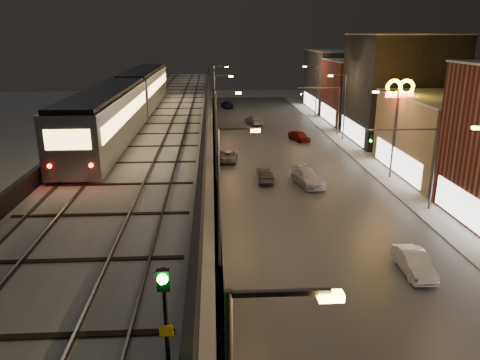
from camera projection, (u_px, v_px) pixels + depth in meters
name	position (u px, v px, depth m)	size (l,w,h in m)	color
road_surface	(291.00, 169.00, 51.10)	(17.00, 120.00, 0.06)	#46474D
sidewalk_right	(381.00, 167.00, 51.65)	(4.00, 120.00, 0.14)	#9FA1A8
under_viaduct_pavement	(167.00, 171.00, 50.35)	(11.00, 120.00, 0.06)	#9FA1A8
elevated_viaduct	(161.00, 125.00, 45.67)	(9.00, 100.00, 6.30)	black
viaduct_trackbed	(161.00, 117.00, 45.56)	(8.40, 100.00, 0.32)	#B2B7C1
viaduct_parapet_streetside	(206.00, 112.00, 45.69)	(0.30, 100.00, 1.10)	black
viaduct_parapet_far	(116.00, 113.00, 45.20)	(0.30, 100.00, 1.10)	black
building_c	(456.00, 136.00, 47.95)	(12.20, 15.20, 8.16)	#887457
building_d	(400.00, 89.00, 62.29)	(12.20, 13.20, 14.16)	black
building_e	(365.00, 92.00, 76.22)	(12.20, 12.20, 10.16)	brown
building_f	(343.00, 81.00, 89.41)	(12.20, 16.20, 11.16)	#353539
streetlight_left_1	(223.00, 189.00, 28.14)	(2.57, 0.28, 9.00)	#38383A
streetlight_left_2	(219.00, 130.00, 45.29)	(2.57, 0.28, 9.00)	#38383A
streetlight_right_2	(392.00, 128.00, 46.25)	(2.56, 0.28, 9.00)	#38383A
streetlight_left_3	(217.00, 104.00, 62.43)	(2.57, 0.28, 9.00)	#38383A
streetlight_right_3	(343.00, 102.00, 63.39)	(2.56, 0.28, 9.00)	#38383A
streetlight_left_4	(215.00, 88.00, 79.58)	(2.57, 0.28, 9.00)	#38383A
streetlight_right_4	(315.00, 88.00, 80.53)	(2.56, 0.28, 9.00)	#38383A
traffic_light_rig_a	(421.00, 159.00, 37.84)	(6.10, 0.34, 7.00)	#38383A
traffic_light_rig_b	(331.00, 105.00, 66.42)	(6.10, 0.34, 7.00)	#38383A
subway_train	(130.00, 99.00, 42.50)	(3.19, 38.39, 3.82)	gray
rail_signal	(165.00, 301.00, 10.31)	(0.31, 0.41, 2.70)	black
car_near_white	(265.00, 175.00, 46.69)	(1.47, 4.23, 1.39)	#3A3B40
car_mid_silver	(228.00, 156.00, 54.07)	(2.13, 4.63, 1.29)	gray
car_mid_dark	(254.00, 120.00, 76.00)	(1.96, 4.82, 1.40)	#9B9EA9
car_far_white	(227.00, 104.00, 92.67)	(1.73, 4.29, 1.46)	#0C1639
car_onc_silver	(414.00, 264.00, 28.66)	(1.47, 4.20, 1.39)	silver
car_onc_white	(308.00, 178.00, 45.45)	(2.06, 5.07, 1.47)	silver
car_onc_red	(299.00, 136.00, 64.15)	(1.67, 4.15, 1.41)	maroon
sign_mcdonalds	(399.00, 98.00, 47.47)	(2.92, 0.55, 9.80)	#38383A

